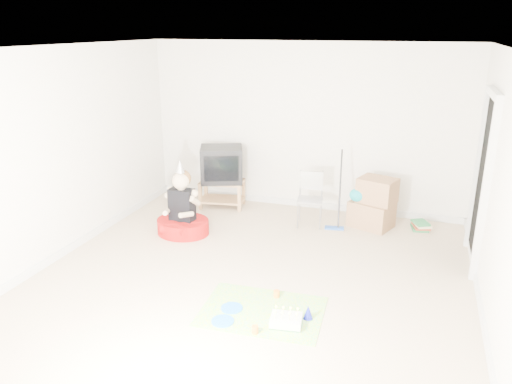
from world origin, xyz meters
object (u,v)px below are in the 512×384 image
(folding_chair, at_px, (310,200))
(seated_woman, at_px, (183,218))
(birthday_cake, at_px, (286,321))
(tv_stand, at_px, (222,191))
(crt_tv, at_px, (222,164))
(cardboard_boxes, at_px, (373,204))

(folding_chair, height_order, seated_woman, seated_woman)
(seated_woman, bearing_deg, birthday_cake, -41.37)
(tv_stand, relative_size, crt_tv, 1.16)
(crt_tv, relative_size, cardboard_boxes, 0.88)
(cardboard_boxes, height_order, seated_woman, seated_woman)
(cardboard_boxes, bearing_deg, crt_tv, 177.65)
(tv_stand, relative_size, cardboard_boxes, 1.03)
(tv_stand, distance_m, birthday_cake, 3.51)
(crt_tv, xyz_separation_m, folding_chair, (1.52, -0.34, -0.33))
(cardboard_boxes, bearing_deg, seated_woman, -156.28)
(birthday_cake, bearing_deg, crt_tv, 122.39)
(crt_tv, distance_m, folding_chair, 1.59)
(folding_chair, xyz_separation_m, birthday_cake, (0.35, -2.62, -0.35))
(folding_chair, distance_m, cardboard_boxes, 0.91)
(tv_stand, height_order, folding_chair, folding_chair)
(tv_stand, height_order, birthday_cake, tv_stand)
(cardboard_boxes, relative_size, birthday_cake, 2.18)
(crt_tv, relative_size, birthday_cake, 1.92)
(crt_tv, distance_m, cardboard_boxes, 2.43)
(tv_stand, bearing_deg, seated_woman, -95.39)
(tv_stand, bearing_deg, folding_chair, -12.49)
(crt_tv, relative_size, seated_woman, 0.60)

